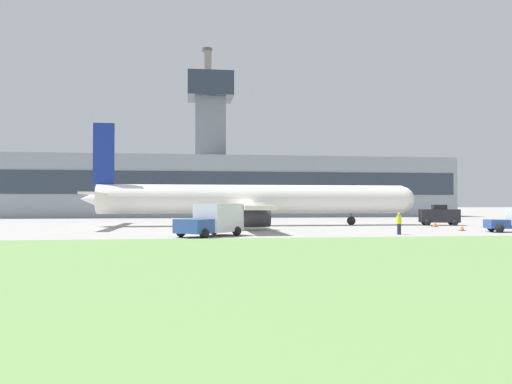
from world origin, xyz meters
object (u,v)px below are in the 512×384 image
object	(u,v)px
airplane	(250,200)
baggage_truck	(213,220)
ground_crew_person	(399,223)
pushback_tug	(439,216)

from	to	relation	value
airplane	baggage_truck	xyz separation A→B (m)	(-4.66, -16.31, -1.59)
baggage_truck	ground_crew_person	world-z (taller)	baggage_truck
airplane	pushback_tug	size ratio (longest dim) A/B	8.26
pushback_tug	ground_crew_person	xyz separation A→B (m)	(-11.03, -14.67, -0.15)
pushback_tug	baggage_truck	xyz separation A→B (m)	(-25.44, -14.62, 0.15)
airplane	baggage_truck	size ratio (longest dim) A/B	6.74
pushback_tug	baggage_truck	distance (m)	29.34
pushback_tug	ground_crew_person	world-z (taller)	pushback_tug
pushback_tug	baggage_truck	bearing A→B (deg)	-150.12
airplane	ground_crew_person	world-z (taller)	airplane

